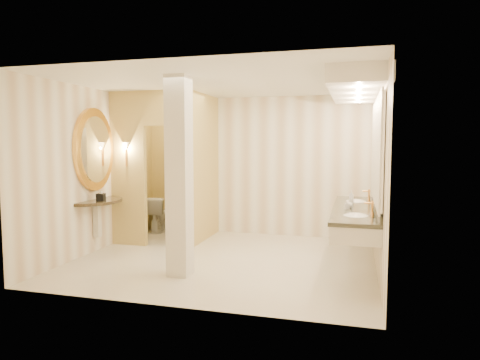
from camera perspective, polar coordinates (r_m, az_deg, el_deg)
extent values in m
plane|color=beige|center=(6.77, -2.03, -10.53)|extent=(4.50, 4.50, 0.00)
plane|color=white|center=(6.58, -2.10, 12.75)|extent=(4.50, 4.50, 0.00)
cube|color=white|center=(8.47, 1.94, 1.86)|extent=(4.50, 0.02, 2.70)
cube|color=white|center=(4.67, -9.33, -0.71)|extent=(4.50, 0.02, 2.70)
cube|color=white|center=(7.52, -18.69, 1.21)|extent=(0.02, 4.00, 2.70)
cube|color=white|center=(6.26, 18.04, 0.53)|extent=(0.02, 4.00, 2.70)
cube|color=#D4C16F|center=(7.98, -4.90, 1.65)|extent=(0.10, 1.50, 2.70)
cube|color=#D4C16F|center=(7.77, -14.64, 1.42)|extent=(0.65, 0.10, 2.70)
cube|color=#D4C16F|center=(7.45, -9.90, 9.45)|extent=(0.80, 0.10, 0.60)
cube|color=silver|center=(7.69, -7.67, -0.74)|extent=(0.52, 0.67, 2.10)
cylinder|color=gold|center=(7.70, -14.93, 2.88)|extent=(0.03, 0.03, 0.30)
cone|color=silver|center=(7.69, -14.97, 4.37)|extent=(0.14, 0.14, 0.14)
cube|color=silver|center=(6.45, 15.16, -4.83)|extent=(0.60, 2.60, 0.24)
cube|color=black|center=(6.43, 15.19, -3.77)|extent=(0.64, 2.64, 0.05)
cube|color=black|center=(6.43, 17.70, -3.21)|extent=(0.03, 2.60, 0.10)
ellipsoid|color=white|center=(5.74, 15.18, -5.01)|extent=(0.40, 0.44, 0.15)
cylinder|color=gold|center=(5.72, 17.22, -3.77)|extent=(0.03, 0.03, 0.22)
ellipsoid|color=white|center=(7.13, 15.18, -3.09)|extent=(0.40, 0.44, 0.15)
cylinder|color=gold|center=(7.11, 16.82, -2.09)|extent=(0.03, 0.03, 0.22)
cube|color=white|center=(6.37, 17.84, 3.76)|extent=(0.03, 2.60, 1.40)
cube|color=silver|center=(6.41, 15.55, 11.80)|extent=(0.75, 2.80, 0.22)
cylinder|color=black|center=(7.48, -18.83, -2.66)|extent=(1.04, 1.04, 0.05)
cube|color=silver|center=(7.50, -18.51, -4.95)|extent=(0.10, 0.10, 0.60)
cylinder|color=gold|center=(7.41, -18.89, 3.87)|extent=(0.07, 1.04, 1.04)
cylinder|color=white|center=(7.38, -18.63, 3.87)|extent=(0.02, 0.83, 0.83)
cube|color=silver|center=(5.82, -8.10, 0.41)|extent=(0.29, 0.29, 2.70)
cube|color=black|center=(7.25, -18.06, -2.19)|extent=(0.14, 0.14, 0.12)
imported|color=white|center=(8.94, -10.83, -4.45)|extent=(0.47, 0.74, 0.72)
imported|color=beige|center=(6.21, 14.10, -3.22)|extent=(0.07, 0.07, 0.13)
imported|color=silver|center=(6.32, 14.37, -3.12)|extent=(0.10, 0.10, 0.12)
imported|color=#C6B28C|center=(6.81, 14.62, -2.21)|extent=(0.08, 0.08, 0.20)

